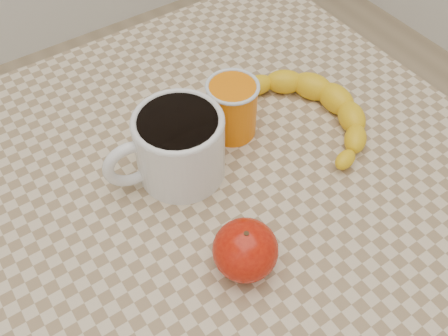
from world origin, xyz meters
TOP-DOWN VIEW (x-y plane):
  - table at (0.00, 0.00)m, footprint 0.80×0.80m
  - coffee_mug at (-0.05, 0.04)m, footprint 0.18×0.14m
  - orange_juice_glass at (0.06, 0.07)m, footprint 0.08×0.08m
  - apple at (-0.06, -0.13)m, footprint 0.11×0.11m
  - banana at (0.17, 0.02)m, footprint 0.24×0.31m

SIDE VIEW (x-z plane):
  - table at x=0.00m, z-range 0.29..1.04m
  - banana at x=0.17m, z-range 0.75..0.79m
  - apple at x=-0.06m, z-range 0.75..0.82m
  - orange_juice_glass at x=0.06m, z-range 0.75..0.84m
  - coffee_mug at x=-0.05m, z-range 0.75..0.86m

